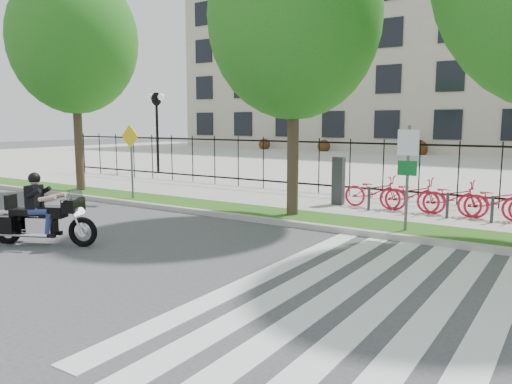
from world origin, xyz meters
The scene contains 15 objects.
ground centered at (0.00, 0.00, 0.00)m, with size 120.00×120.00×0.00m, color #3D3D40.
curb centered at (0.00, 4.10, 0.07)m, with size 60.00×0.20×0.15m, color #A09F97.
grass_verge centered at (0.00, 4.95, 0.07)m, with size 60.00×1.50×0.15m, color #204D13.
sidewalk centered at (0.00, 7.45, 0.07)m, with size 60.00×3.50×0.15m, color #98958E.
plaza centered at (0.00, 25.00, 0.05)m, with size 80.00×34.00×0.10m, color #98958E.
crosswalk_stripes centered at (4.83, 0.00, 0.01)m, with size 5.70×8.00×0.01m, color silver, non-canonical shape.
iron_fence centered at (0.00, 9.20, 1.15)m, with size 30.00×0.06×2.00m, color black, non-canonical shape.
office_building centered at (0.00, 44.92, 9.97)m, with size 60.00×21.90×20.15m.
lamp_post_left centered at (-12.00, 12.00, 3.21)m, with size 1.06×0.70×4.25m.
street_tree_0 centered at (-9.17, 4.95, 5.68)m, with size 4.65×4.65×8.22m.
street_tree_1 centered at (0.08, 4.95, 5.46)m, with size 4.68×4.68×8.01m.
bike_share_station centered at (4.35, 7.20, 0.66)m, with size 7.83×0.87×1.50m.
sign_pole_regulatory centered at (3.37, 4.58, 1.74)m, with size 0.50×0.09×2.50m.
sign_pole_warning centered at (-5.95, 4.58, 1.74)m, with size 0.78×0.09×2.49m.
motorcycle_rider centered at (-3.12, -0.67, 0.65)m, with size 2.37×1.35×1.96m.
Camera 1 is at (6.82, -7.14, 2.73)m, focal length 35.00 mm.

